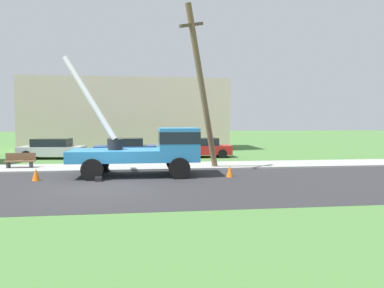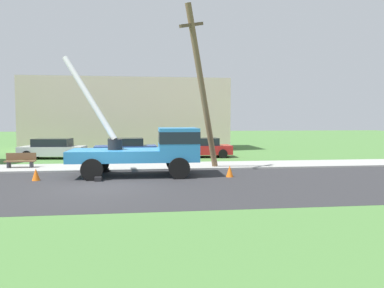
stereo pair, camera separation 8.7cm
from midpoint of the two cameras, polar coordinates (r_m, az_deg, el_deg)
The scene contains 12 objects.
ground_plane at distance 27.38m, azimuth -10.68°, elevation -2.01°, with size 120.00×120.00×0.00m, color #477538.
road_asphalt at distance 15.53m, azimuth -13.40°, elevation -6.50°, with size 80.00×8.84×0.01m, color #2B2B2D.
sidewalk_strip at distance 21.39m, azimuth -11.67°, elevation -3.52°, with size 80.00×3.09×0.10m, color #9E9E99.
utility_truck at distance 18.07m, azimuth -6.16°, elevation -0.48°, with size 6.76×3.20×5.98m.
leaning_utility_pole at distance 19.88m, azimuth 1.69°, elevation 8.84°, with size 2.48×2.31×8.76m.
traffic_cone_ahead at distance 17.70m, azimuth 6.05°, elevation -4.25°, with size 0.36×0.36×0.56m, color orange.
traffic_cone_behind at distance 18.00m, azimuth -23.09°, elevation -4.40°, with size 0.36×0.36×0.56m, color orange.
parked_sedan_silver at distance 27.61m, azimuth -20.85°, elevation -0.67°, with size 4.55×2.29×1.42m.
parked_sedan_blue at distance 26.84m, azimuth -10.22°, elevation -0.60°, with size 4.49×2.17×1.42m.
parked_sedan_red at distance 26.78m, azimuth 1.52°, elevation -0.55°, with size 4.42×2.05×1.42m.
park_bench at distance 22.44m, azimuth -25.12°, elevation -2.41°, with size 1.60×0.45×0.90m.
lowrise_building_backdrop at distance 34.53m, azimuth -9.81°, elevation 4.52°, with size 18.00×6.00×6.40m, color beige.
Camera 2 is at (1.74, -15.19, 2.77)m, focal length 34.12 mm.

